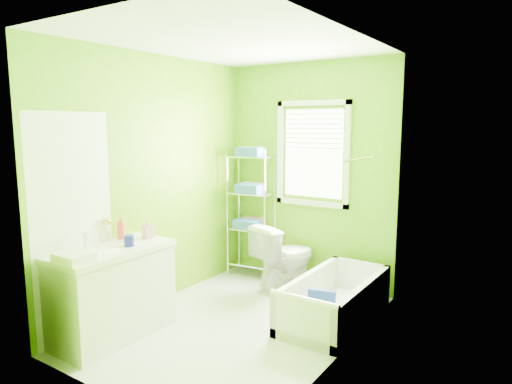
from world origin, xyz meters
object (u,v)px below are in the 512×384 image
Objects in this scene: bathtub at (333,306)px; wire_shelf_unit at (252,198)px; toilet at (285,257)px; vanity at (112,290)px.

wire_shelf_unit is at bearing 153.62° from bathtub.
toilet is at bearing -20.56° from wire_shelf_unit.
vanity is (-0.69, -1.88, 0.05)m from toilet.
wire_shelf_unit is (0.09, 2.10, 0.55)m from vanity.
vanity is at bearing 88.24° from toilet.
bathtub is 2.08m from vanity.
toilet is (-0.82, 0.48, 0.24)m from bathtub.
toilet is 0.88m from wire_shelf_unit.
toilet reaches higher than bathtub.
wire_shelf_unit reaches higher than toilet.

